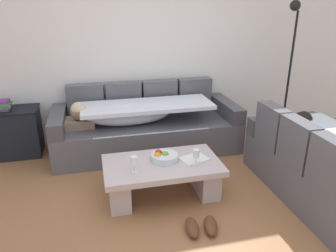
{
  "coord_description": "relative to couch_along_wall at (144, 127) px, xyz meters",
  "views": [
    {
      "loc": [
        -0.7,
        -2.41,
        1.92
      ],
      "look_at": [
        0.13,
        1.03,
        0.55
      ],
      "focal_mm": 34.22,
      "sensor_mm": 36.0,
      "label": 1
    }
  ],
  "objects": [
    {
      "name": "ground_plane",
      "position": [
        0.07,
        -1.63,
        -0.33
      ],
      "size": [
        14.0,
        14.0,
        0.0
      ],
      "primitive_type": "plane",
      "color": "#96613C"
    },
    {
      "name": "back_wall",
      "position": [
        0.07,
        0.52,
        1.02
      ],
      "size": [
        9.0,
        0.1,
        2.7
      ],
      "primitive_type": "cube",
      "color": "white",
      "rests_on": "ground_plane"
    },
    {
      "name": "couch_along_wall",
      "position": [
        0.0,
        0.0,
        0.0
      ],
      "size": [
        2.46,
        0.92,
        0.88
      ],
      "color": "#54535A",
      "rests_on": "ground_plane"
    },
    {
      "name": "couch_near_window",
      "position": [
        1.61,
        -1.59,
        0.01
      ],
      "size": [
        0.92,
        1.78,
        0.88
      ],
      "rotation": [
        0.0,
        0.0,
        1.57
      ],
      "color": "#54535A",
      "rests_on": "ground_plane"
    },
    {
      "name": "coffee_table",
      "position": [
        -0.0,
        -1.17,
        -0.09
      ],
      "size": [
        1.2,
        0.68,
        0.38
      ],
      "color": "#BDACAC",
      "rests_on": "ground_plane"
    },
    {
      "name": "fruit_bowl",
      "position": [
        0.03,
        -1.12,
        0.09
      ],
      "size": [
        0.28,
        0.28,
        0.1
      ],
      "color": "silver",
      "rests_on": "coffee_table"
    },
    {
      "name": "wine_glass_near_left",
      "position": [
        -0.31,
        -1.29,
        0.17
      ],
      "size": [
        0.07,
        0.07,
        0.17
      ],
      "color": "silver",
      "rests_on": "coffee_table"
    },
    {
      "name": "wine_glass_near_right",
      "position": [
        0.32,
        -1.28,
        0.17
      ],
      "size": [
        0.07,
        0.07,
        0.17
      ],
      "color": "silver",
      "rests_on": "coffee_table"
    },
    {
      "name": "open_magazine",
      "position": [
        0.34,
        -1.17,
        0.06
      ],
      "size": [
        0.33,
        0.29,
        0.01
      ],
      "primitive_type": "cube",
      "rotation": [
        0.0,
        0.0,
        0.31
      ],
      "color": "white",
      "rests_on": "coffee_table"
    },
    {
      "name": "side_cabinet",
      "position": [
        -1.71,
        0.22,
        -0.01
      ],
      "size": [
        0.72,
        0.44,
        0.64
      ],
      "color": "black",
      "rests_on": "ground_plane"
    },
    {
      "name": "book_stack_on_cabinet",
      "position": [
        -1.75,
        0.23,
        0.38
      ],
      "size": [
        0.18,
        0.21,
        0.12
      ],
      "color": "#2D569E",
      "rests_on": "side_cabinet"
    },
    {
      "name": "floor_lamp",
      "position": [
        2.08,
        -0.06,
        0.79
      ],
      "size": [
        0.33,
        0.31,
        1.95
      ],
      "color": "black",
      "rests_on": "ground_plane"
    },
    {
      "name": "pair_of_shoes",
      "position": [
        0.21,
        -1.82,
        -0.28
      ],
      "size": [
        0.34,
        0.3,
        0.09
      ],
      "color": "#59331E",
      "rests_on": "ground_plane"
    }
  ]
}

